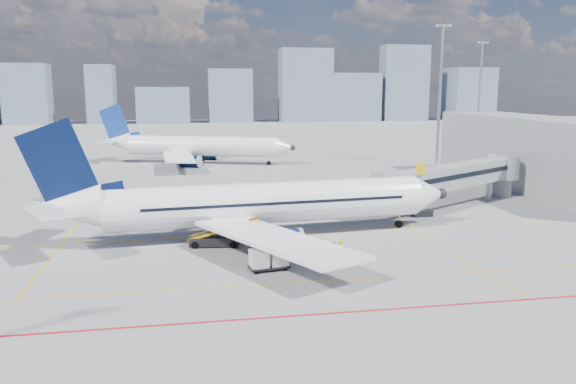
% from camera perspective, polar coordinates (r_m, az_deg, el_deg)
% --- Properties ---
extents(ground, '(420.00, 420.00, 0.00)m').
position_cam_1_polar(ground, '(47.42, 0.46, -6.72)').
color(ground, gray).
rests_on(ground, ground).
extents(apron_markings, '(90.00, 35.12, 0.01)m').
position_cam_1_polar(apron_markings, '(43.66, 0.64, -8.25)').
color(apron_markings, '#E2A50B').
rests_on(apron_markings, ground).
extents(jet_bridge, '(23.55, 15.78, 6.30)m').
position_cam_1_polar(jet_bridge, '(69.91, 17.16, 1.58)').
color(jet_bridge, gray).
rests_on(jet_bridge, ground).
extents(terminal_block, '(10.00, 42.00, 10.00)m').
position_cam_1_polar(terminal_block, '(85.88, 24.28, 3.55)').
color(terminal_block, gray).
rests_on(terminal_block, ground).
extents(floodlight_mast_ne, '(3.20, 0.61, 25.45)m').
position_cam_1_polar(floodlight_mast_ne, '(109.73, 15.19, 9.93)').
color(floodlight_mast_ne, gray).
rests_on(floodlight_mast_ne, ground).
extents(floodlight_mast_far, '(3.20, 0.61, 25.45)m').
position_cam_1_polar(floodlight_mast_far, '(153.15, 18.90, 9.81)').
color(floodlight_mast_far, gray).
rests_on(floodlight_mast_far, ground).
extents(distant_skyline, '(252.81, 15.85, 31.90)m').
position_cam_1_polar(distant_skyline, '(235.02, -6.40, 9.98)').
color(distant_skyline, slate).
rests_on(distant_skyline, ground).
extents(main_aircraft, '(40.58, 35.32, 11.85)m').
position_cam_1_polar(main_aircraft, '(53.10, -3.79, -1.27)').
color(main_aircraft, white).
rests_on(main_aircraft, ground).
extents(second_aircraft, '(36.93, 31.38, 11.17)m').
position_cam_1_polar(second_aircraft, '(107.45, -9.57, 4.61)').
color(second_aircraft, white).
rests_on(second_aircraft, ground).
extents(baggage_tug, '(2.37, 1.93, 1.45)m').
position_cam_1_polar(baggage_tug, '(46.66, 4.73, -6.15)').
color(baggage_tug, white).
rests_on(baggage_tug, ground).
extents(cargo_dolly, '(3.31, 1.90, 1.71)m').
position_cam_1_polar(cargo_dolly, '(44.12, -1.97, -6.78)').
color(cargo_dolly, black).
rests_on(cargo_dolly, ground).
extents(belt_loader, '(6.52, 2.27, 2.62)m').
position_cam_1_polar(belt_loader, '(51.14, -7.28, -4.72)').
color(belt_loader, black).
rests_on(belt_loader, ground).
extents(ramp_worker, '(0.59, 0.73, 1.75)m').
position_cam_1_polar(ramp_worker, '(46.79, 5.42, -5.89)').
color(ramp_worker, yellow).
rests_on(ramp_worker, ground).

